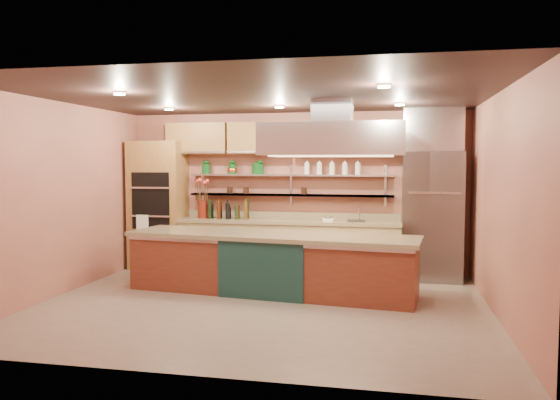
% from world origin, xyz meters
% --- Properties ---
extents(floor, '(6.00, 5.00, 0.02)m').
position_xyz_m(floor, '(0.00, 0.00, -0.01)').
color(floor, gray).
rests_on(floor, ground).
extents(ceiling, '(6.00, 5.00, 0.02)m').
position_xyz_m(ceiling, '(0.00, 0.00, 2.80)').
color(ceiling, black).
rests_on(ceiling, wall_back).
extents(wall_back, '(6.00, 0.04, 2.80)m').
position_xyz_m(wall_back, '(0.00, 2.50, 1.40)').
color(wall_back, '#A7624E').
rests_on(wall_back, floor).
extents(wall_front, '(6.00, 0.04, 2.80)m').
position_xyz_m(wall_front, '(0.00, -2.50, 1.40)').
color(wall_front, '#A7624E').
rests_on(wall_front, floor).
extents(wall_left, '(0.04, 5.00, 2.80)m').
position_xyz_m(wall_left, '(-3.00, 0.00, 1.40)').
color(wall_left, '#A7624E').
rests_on(wall_left, floor).
extents(wall_right, '(0.04, 5.00, 2.80)m').
position_xyz_m(wall_right, '(3.00, 0.00, 1.40)').
color(wall_right, '#A7624E').
rests_on(wall_right, floor).
extents(oven_stack, '(0.95, 0.64, 2.30)m').
position_xyz_m(oven_stack, '(-2.45, 2.18, 1.15)').
color(oven_stack, olive).
rests_on(oven_stack, floor).
extents(refrigerator, '(0.95, 0.72, 2.10)m').
position_xyz_m(refrigerator, '(2.35, 2.14, 1.05)').
color(refrigerator, slate).
rests_on(refrigerator, floor).
extents(back_counter, '(3.84, 0.64, 0.93)m').
position_xyz_m(back_counter, '(-0.05, 2.20, 0.47)').
color(back_counter, tan).
rests_on(back_counter, floor).
extents(wall_shelf_lower, '(3.60, 0.26, 0.03)m').
position_xyz_m(wall_shelf_lower, '(-0.05, 2.37, 1.35)').
color(wall_shelf_lower, silver).
rests_on(wall_shelf_lower, wall_back).
extents(wall_shelf_upper, '(3.60, 0.26, 0.03)m').
position_xyz_m(wall_shelf_upper, '(-0.05, 2.37, 1.70)').
color(wall_shelf_upper, silver).
rests_on(wall_shelf_upper, wall_back).
extents(upper_cabinets, '(4.60, 0.36, 0.55)m').
position_xyz_m(upper_cabinets, '(0.00, 2.32, 2.35)').
color(upper_cabinets, olive).
rests_on(upper_cabinets, wall_back).
extents(range_hood, '(2.00, 1.00, 0.45)m').
position_xyz_m(range_hood, '(0.87, 0.71, 2.25)').
color(range_hood, silver).
rests_on(range_hood, ceiling).
extents(ceiling_downlights, '(4.00, 2.80, 0.02)m').
position_xyz_m(ceiling_downlights, '(0.00, 0.20, 2.77)').
color(ceiling_downlights, '#FFE5A5').
rests_on(ceiling_downlights, ceiling).
extents(island, '(4.29, 1.40, 0.88)m').
position_xyz_m(island, '(-0.03, 0.71, 0.44)').
color(island, brown).
rests_on(island, floor).
extents(flower_vase, '(0.19, 0.19, 0.31)m').
position_xyz_m(flower_vase, '(-1.59, 2.15, 1.09)').
color(flower_vase, '#60190E').
rests_on(flower_vase, back_counter).
extents(oil_bottle_cluster, '(0.80, 0.33, 0.25)m').
position_xyz_m(oil_bottle_cluster, '(-1.12, 2.15, 1.06)').
color(oil_bottle_cluster, black).
rests_on(oil_bottle_cluster, back_counter).
extents(kitchen_scale, '(0.22, 0.19, 0.10)m').
position_xyz_m(kitchen_scale, '(0.66, 2.15, 0.98)').
color(kitchen_scale, white).
rests_on(kitchen_scale, back_counter).
extents(bar_faucet, '(0.04, 0.04, 0.23)m').
position_xyz_m(bar_faucet, '(1.18, 2.25, 1.04)').
color(bar_faucet, silver).
rests_on(bar_faucet, back_counter).
extents(copper_kettle, '(0.20, 0.20, 0.14)m').
position_xyz_m(copper_kettle, '(-1.11, 2.37, 1.78)').
color(copper_kettle, '#C9642E').
rests_on(copper_kettle, wall_shelf_upper).
extents(green_canister, '(0.20, 0.20, 0.19)m').
position_xyz_m(green_canister, '(-0.65, 2.37, 1.81)').
color(green_canister, '#0F4616').
rests_on(green_canister, wall_shelf_upper).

